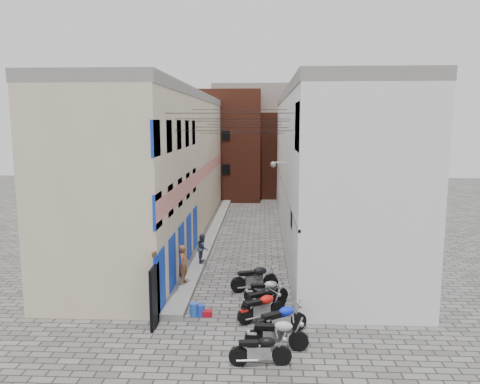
% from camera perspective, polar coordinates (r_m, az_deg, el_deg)
% --- Properties ---
extents(ground, '(90.00, 90.00, 0.00)m').
position_cam_1_polar(ground, '(17.54, -1.59, -15.60)').
color(ground, '#52504D').
rests_on(ground, ground).
extents(plinth, '(0.90, 26.00, 0.25)m').
position_cam_1_polar(plinth, '(29.98, -3.58, -5.05)').
color(plinth, gray).
rests_on(plinth, ground).
extents(building_left, '(5.10, 27.00, 9.00)m').
position_cam_1_polar(building_left, '(29.68, -9.31, 3.28)').
color(building_left, '#C3B093').
rests_on(building_left, ground).
extents(building_right, '(5.94, 26.00, 9.00)m').
position_cam_1_polar(building_right, '(29.30, 10.18, 3.20)').
color(building_right, white).
rests_on(building_right, ground).
extents(building_far_brick_left, '(6.00, 6.00, 10.00)m').
position_cam_1_polar(building_far_brick_left, '(44.12, -1.39, 5.74)').
color(building_far_brick_left, brown).
rests_on(building_far_brick_left, ground).
extents(building_far_brick_right, '(5.00, 6.00, 8.00)m').
position_cam_1_polar(building_far_brick_right, '(46.09, 5.03, 4.59)').
color(building_far_brick_right, brown).
rests_on(building_far_brick_right, ground).
extents(building_far_concrete, '(8.00, 5.00, 11.00)m').
position_cam_1_polar(building_far_concrete, '(49.99, 1.42, 6.65)').
color(building_far_concrete, gray).
rests_on(building_far_concrete, ground).
extents(far_shopfront, '(2.00, 0.30, 2.40)m').
position_cam_1_polar(far_shopfront, '(41.60, 1.09, 0.31)').
color(far_shopfront, black).
rests_on(far_shopfront, ground).
extents(overhead_wires, '(5.80, 13.02, 1.32)m').
position_cam_1_polar(overhead_wires, '(23.62, -0.21, 8.44)').
color(overhead_wires, black).
rests_on(overhead_wires, ground).
extents(motorcycle_a, '(1.92, 0.74, 1.09)m').
position_cam_1_polar(motorcycle_a, '(14.59, 2.49, -18.50)').
color(motorcycle_a, black).
rests_on(motorcycle_a, ground).
extents(motorcycle_b, '(2.06, 0.69, 1.18)m').
position_cam_1_polar(motorcycle_b, '(15.45, 4.47, -16.69)').
color(motorcycle_b, '#B7B7BC').
rests_on(motorcycle_b, ground).
extents(motorcycle_c, '(2.11, 1.64, 1.20)m').
position_cam_1_polar(motorcycle_c, '(16.41, 5.01, -15.11)').
color(motorcycle_c, '#0E25D8').
rests_on(motorcycle_c, ground).
extents(motorcycle_d, '(2.00, 1.55, 1.14)m').
position_cam_1_polar(motorcycle_d, '(17.46, 2.67, -13.69)').
color(motorcycle_d, red).
rests_on(motorcycle_d, ground).
extents(motorcycle_e, '(2.00, 1.59, 1.14)m').
position_cam_1_polar(motorcycle_e, '(18.21, 2.97, -12.73)').
color(motorcycle_e, black).
rests_on(motorcycle_e, ground).
extents(motorcycle_f, '(1.87, 0.87, 1.04)m').
position_cam_1_polar(motorcycle_f, '(19.19, 3.19, -11.75)').
color(motorcycle_f, silver).
rests_on(motorcycle_f, ground).
extents(motorcycle_g, '(2.26, 1.39, 1.25)m').
position_cam_1_polar(motorcycle_g, '(20.30, 1.82, -10.28)').
color(motorcycle_g, black).
rests_on(motorcycle_g, ground).
extents(person_a, '(0.50, 0.68, 1.70)m').
position_cam_1_polar(person_a, '(20.48, -6.89, -8.75)').
color(person_a, brown).
rests_on(person_a, plinth).
extents(person_b, '(0.59, 0.73, 1.42)m').
position_cam_1_polar(person_b, '(23.42, -4.55, -6.85)').
color(person_b, '#323B4B').
rests_on(person_b, plinth).
extents(water_jug_near, '(0.31, 0.31, 0.44)m').
position_cam_1_polar(water_jug_near, '(18.00, -4.78, -14.20)').
color(water_jug_near, '#243DB8').
rests_on(water_jug_near, ground).
extents(water_jug_far, '(0.40, 0.40, 0.51)m').
position_cam_1_polar(water_jug_far, '(18.03, -5.64, -14.07)').
color(water_jug_far, blue).
rests_on(water_jug_far, ground).
extents(red_crate, '(0.41, 0.34, 0.22)m').
position_cam_1_polar(red_crate, '(18.02, -4.02, -14.55)').
color(red_crate, '#A70B18').
rests_on(red_crate, ground).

